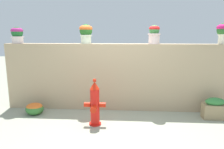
{
  "coord_description": "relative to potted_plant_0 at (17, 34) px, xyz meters",
  "views": [
    {
      "loc": [
        0.21,
        -4.03,
        1.82
      ],
      "look_at": [
        -0.12,
        0.73,
        0.88
      ],
      "focal_mm": 34.12,
      "sensor_mm": 36.0,
      "label": 1
    }
  ],
  "objects": [
    {
      "name": "potted_plant_2",
      "position": [
        3.22,
        -0.05,
        0.01
      ],
      "size": [
        0.29,
        0.29,
        0.42
      ],
      "color": "beige",
      "rests_on": "stone_wall"
    },
    {
      "name": "flower_bush_left",
      "position": [
        0.54,
        -0.53,
        -1.65
      ],
      "size": [
        0.4,
        0.36,
        0.27
      ],
      "color": "#367332",
      "rests_on": "ground"
    },
    {
      "name": "potted_plant_0",
      "position": [
        0.0,
        0.0,
        0.0
      ],
      "size": [
        0.3,
        0.3,
        0.39
      ],
      "color": "silver",
      "rests_on": "stone_wall"
    },
    {
      "name": "fire_hydrant",
      "position": [
        1.99,
        -1.0,
        -1.36
      ],
      "size": [
        0.43,
        0.35,
        0.94
      ],
      "color": "red",
      "rests_on": "ground"
    },
    {
      "name": "potted_plant_3",
      "position": [
        4.75,
        -0.01,
        0.07
      ],
      "size": [
        0.33,
        0.33,
        0.46
      ],
      "color": "silver",
      "rests_on": "stone_wall"
    },
    {
      "name": "planter_box",
      "position": [
        4.49,
        -0.51,
        -1.57
      ],
      "size": [
        0.47,
        0.25,
        0.47
      ],
      "color": "#95805B",
      "rests_on": "ground"
    },
    {
      "name": "stone_wall",
      "position": [
        2.4,
        -0.02,
        -1.0
      ],
      "size": [
        5.32,
        0.29,
        1.57
      ],
      "primitive_type": "cube",
      "color": "tan",
      "rests_on": "ground"
    },
    {
      "name": "ground_plane",
      "position": [
        2.4,
        -0.94,
        -1.79
      ],
      "size": [
        24.0,
        24.0,
        0.0
      ],
      "primitive_type": "plane",
      "color": "gray"
    },
    {
      "name": "potted_plant_1",
      "position": [
        1.66,
        -0.01,
        0.05
      ],
      "size": [
        0.31,
        0.31,
        0.44
      ],
      "color": "silver",
      "rests_on": "stone_wall"
    }
  ]
}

